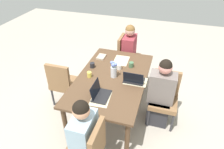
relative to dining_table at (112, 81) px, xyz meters
The scene contains 20 objects.
ground_plane 0.66m from the dining_table, ahead, with size 10.00×10.00×0.00m, color #B2A899.
dining_table is the anchor object (origin of this frame).
chair_far_left_near 0.89m from the dining_table, 94.64° to the left, with size 0.44×0.44×0.90m.
person_far_left_near 0.82m from the dining_table, 89.70° to the left, with size 0.36×0.40×1.19m.
chair_head_left_left_mid 1.24m from the dining_table, behind, with size 0.44×0.44×0.90m.
person_head_left_left_mid 1.18m from the dining_table, behind, with size 0.40×0.36×1.19m.
chair_head_right_left_far 1.23m from the dining_table, ahead, with size 0.44×0.44×0.90m.
person_head_right_left_far 1.17m from the dining_table, ahead, with size 0.40×0.36×1.19m.
chair_near_right_near 0.91m from the dining_table, 85.16° to the right, with size 0.44×0.44×0.90m.
flower_vase 0.22m from the dining_table, 130.93° to the left, with size 0.10×0.11×0.30m.
placemat_far_left_near 0.40m from the dining_table, 89.72° to the left, with size 0.36×0.26×0.00m, color beige.
placemat_head_left_left_mid 0.56m from the dining_table, behind, with size 0.36×0.26×0.00m, color beige.
placemat_head_right_left_far 0.55m from the dining_table, ahead, with size 0.36×0.26×0.00m, color beige.
laptop_far_left_near 0.38m from the dining_table, 85.40° to the left, with size 0.22×0.32×0.21m.
laptop_head_right_left_far 0.53m from the dining_table, ahead, with size 0.32×0.22×0.21m.
coffee_mug_near_left 0.47m from the dining_table, 149.41° to the left, with size 0.08×0.08×0.09m, color #47704C.
coffee_mug_near_right 0.29m from the dining_table, 169.29° to the left, with size 0.08×0.08×0.09m, color white.
coffee_mug_centre_left 0.47m from the dining_table, 113.75° to the right, with size 0.08×0.08×0.09m, color #232328.
coffee_mug_centre_right 0.39m from the dining_table, 74.10° to the right, with size 0.07×0.07×0.09m, color #DBC64C.
book_red_cover 0.68m from the dining_table, 145.51° to the right, with size 0.20×0.14×0.03m, color #B2A38E.
Camera 1 is at (2.59, 0.79, 2.65)m, focal length 32.60 mm.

